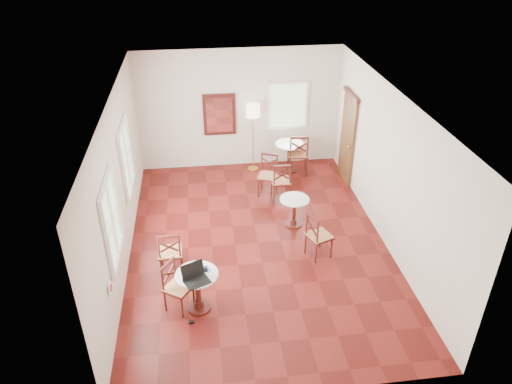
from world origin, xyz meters
TOP-DOWN VIEW (x-y plane):
  - ground at (0.00, 0.00)m, footprint 7.00×7.00m
  - room_shell at (-0.06, 0.27)m, footprint 5.02×7.02m
  - cafe_table_near at (-1.21, -1.68)m, footprint 0.69×0.69m
  - cafe_table_mid at (0.82, 0.53)m, footprint 0.61×0.61m
  - cafe_table_back at (1.18, 2.96)m, footprint 0.71×0.71m
  - chair_near_a at (-1.67, -0.70)m, footprint 0.44×0.44m
  - chair_near_b at (-1.54, -1.61)m, footprint 0.57×0.57m
  - chair_mid_a at (0.73, 1.61)m, footprint 0.44×0.44m
  - chair_mid_b at (1.06, -0.55)m, footprint 0.56×0.56m
  - chair_back_a at (1.37, 2.79)m, footprint 0.56×0.56m
  - chair_back_b at (0.49, 1.92)m, footprint 0.56×0.56m
  - floor_lamp at (0.29, 3.15)m, footprint 0.34×0.34m
  - laptop at (-1.23, -1.82)m, footprint 0.47×0.44m
  - mouse at (-1.14, -1.62)m, footprint 0.11×0.09m
  - navy_mug at (-1.06, -1.63)m, footprint 0.11×0.07m
  - water_glass at (-1.19, -1.73)m, footprint 0.06×0.06m
  - power_adapter at (-1.34, -2.01)m, footprint 0.09×0.05m

SIDE VIEW (x-z plane):
  - ground at x=0.00m, z-range 0.00..0.00m
  - power_adapter at x=-1.34m, z-range 0.00..0.03m
  - cafe_table_mid at x=0.82m, z-range 0.08..0.72m
  - chair_near_b at x=-1.54m, z-range 0.00..0.89m
  - cafe_table_near at x=-1.21m, z-range 0.09..0.82m
  - chair_near_a at x=-1.67m, z-range 0.00..0.93m
  - chair_mid_b at x=1.06m, z-range 0.00..0.93m
  - cafe_table_back at x=1.18m, z-range 0.09..0.85m
  - chair_mid_a at x=0.73m, z-range 0.00..0.94m
  - chair_back_b at x=0.49m, z-range 0.00..0.95m
  - chair_back_a at x=1.37m, z-range 0.00..1.08m
  - mouse at x=-1.14m, z-range 0.73..0.77m
  - navy_mug at x=-1.06m, z-range 0.73..0.81m
  - water_glass at x=-1.19m, z-range 0.73..0.83m
  - laptop at x=-1.23m, z-range 0.66..0.93m
  - floor_lamp at x=0.29m, z-range 0.60..2.33m
  - room_shell at x=-0.06m, z-range 0.38..3.39m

